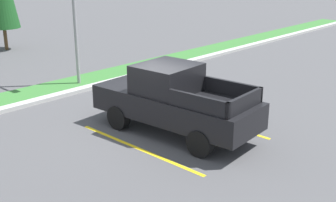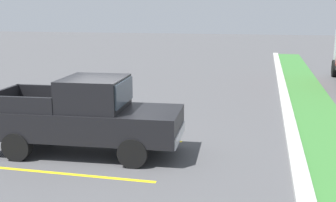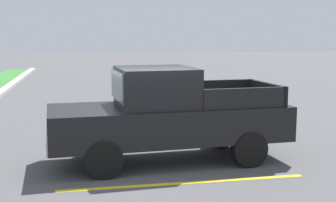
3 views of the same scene
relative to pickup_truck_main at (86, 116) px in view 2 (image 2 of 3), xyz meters
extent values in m
plane|color=#4C4C4F|center=(-0.33, 0.58, -1.04)|extent=(120.00, 120.00, 0.00)
cube|color=yellow|center=(-1.55, -0.05, -1.04)|extent=(0.12, 4.80, 0.01)
cube|color=yellow|center=(1.55, -0.05, -1.04)|extent=(0.12, 4.80, 0.01)
cube|color=#B2B2AD|center=(-0.33, 5.58, -0.97)|extent=(56.00, 0.40, 0.15)
cylinder|color=black|center=(-0.94, 1.44, -0.66)|extent=(0.33, 0.78, 0.76)
cylinder|color=black|center=(0.75, 1.55, -0.66)|extent=(0.33, 0.78, 0.76)
cylinder|color=black|center=(-0.75, -1.65, -0.66)|extent=(0.33, 0.78, 0.76)
cylinder|color=black|center=(0.95, -1.54, -0.66)|extent=(0.33, 0.78, 0.76)
cube|color=black|center=(0.00, -0.05, -0.16)|extent=(2.23, 5.31, 0.76)
cube|color=black|center=(-0.02, 0.25, 0.64)|extent=(1.86, 1.71, 0.84)
cube|color=#2D3842|center=(-0.07, 1.07, 0.69)|extent=(1.62, 0.16, 0.63)
cube|color=black|center=(-0.75, -1.55, 0.44)|extent=(0.22, 1.90, 0.44)
cube|color=black|center=(0.94, -1.44, 0.44)|extent=(0.22, 1.90, 0.44)
cube|color=black|center=(0.15, -2.40, 0.44)|extent=(1.80, 0.21, 0.44)
cube|color=silver|center=(-0.16, 2.49, -0.40)|extent=(1.81, 0.27, 0.28)
cylinder|color=black|center=(-15.92, 8.71, -0.54)|extent=(1.01, 0.34, 1.00)
camera|label=1|loc=(-9.00, -8.14, 4.03)|focal=45.73mm
camera|label=2|loc=(10.22, 4.62, 2.80)|focal=44.86mm
camera|label=3|loc=(-9.53, 1.84, 1.77)|focal=47.81mm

